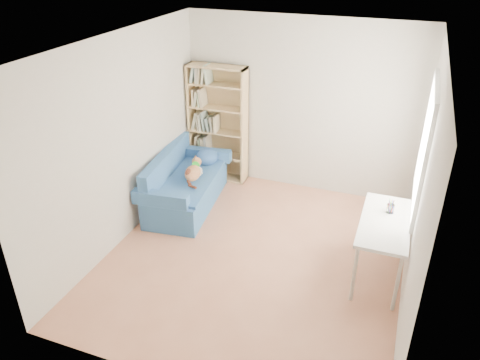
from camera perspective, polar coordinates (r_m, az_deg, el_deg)
name	(u,v)px	position (r m, az deg, el deg)	size (l,w,h in m)	color
ground	(255,256)	(5.91, 1.83, -9.27)	(4.00, 4.00, 0.00)	#B06C4F
room_shell	(267,135)	(5.09, 3.28, 5.52)	(3.54, 4.04, 2.62)	silver
sofa	(185,185)	(6.88, -6.67, -0.60)	(0.96, 1.71, 0.80)	#255186
bookshelf	(218,128)	(7.40, -2.68, 6.31)	(0.92, 0.29, 1.84)	tan
desk	(385,227)	(5.48, 17.22, -5.47)	(0.54, 1.18, 0.75)	white
pen_cup	(391,208)	(5.58, 17.88, -3.22)	(0.09, 0.09, 0.17)	white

